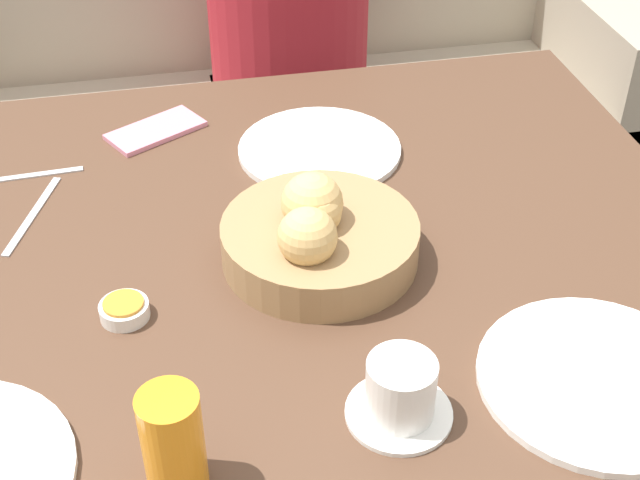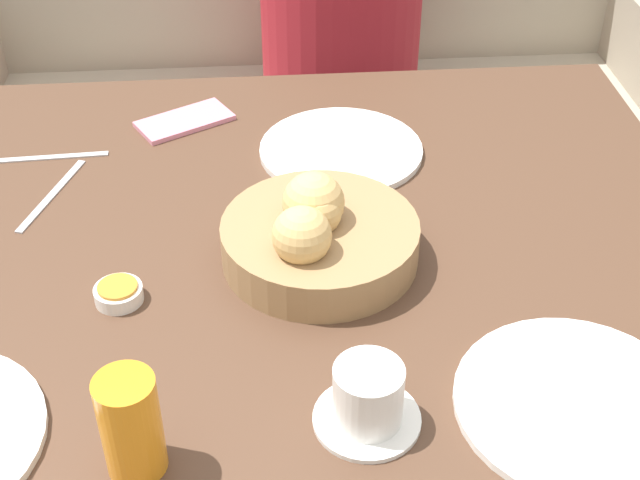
{
  "view_description": "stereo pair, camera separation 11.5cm",
  "coord_description": "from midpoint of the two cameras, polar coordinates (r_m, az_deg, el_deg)",
  "views": [
    {
      "loc": [
        -0.13,
        -0.88,
        1.46
      ],
      "look_at": [
        0.06,
        0.02,
        0.76
      ],
      "focal_mm": 50.0,
      "sensor_mm": 36.0,
      "label": 1
    },
    {
      "loc": [
        -0.01,
        -0.89,
        1.46
      ],
      "look_at": [
        0.06,
        0.02,
        0.76
      ],
      "focal_mm": 50.0,
      "sensor_mm": 36.0,
      "label": 2
    }
  ],
  "objects": [
    {
      "name": "couch",
      "position": [
        2.26,
        -5.31,
        7.07
      ],
      "size": [
        1.77,
        0.7,
        0.9
      ],
      "color": "#9E937F",
      "rests_on": "ground_plane"
    },
    {
      "name": "cell_phone",
      "position": [
        1.46,
        -12.71,
        6.79
      ],
      "size": [
        0.17,
        0.14,
        0.01
      ],
      "color": "pink",
      "rests_on": "dining_table"
    },
    {
      "name": "dining_table",
      "position": [
        1.21,
        -5.27,
        -5.49
      ],
      "size": [
        1.21,
        1.09,
        0.73
      ],
      "color": "#4C3323",
      "rests_on": "ground_plane"
    },
    {
      "name": "juice_glass",
      "position": [
        0.89,
        -13.16,
        -12.65
      ],
      "size": [
        0.06,
        0.06,
        0.12
      ],
      "color": "orange",
      "rests_on": "dining_table"
    },
    {
      "name": "coffee_cup",
      "position": [
        0.94,
        1.66,
        -9.9
      ],
      "size": [
        0.12,
        0.12,
        0.08
      ],
      "color": "white",
      "rests_on": "dining_table"
    },
    {
      "name": "plate_near_right",
      "position": [
        1.03,
        14.26,
        -8.8
      ],
      "size": [
        0.27,
        0.27,
        0.01
      ],
      "color": "white",
      "rests_on": "dining_table"
    },
    {
      "name": "seated_person",
      "position": [
        2.05,
        -3.56,
        9.48
      ],
      "size": [
        0.34,
        0.45,
        1.19
      ],
      "color": "#23232D",
      "rests_on": "ground_plane"
    },
    {
      "name": "bread_basket",
      "position": [
        1.14,
        -3.01,
        0.18
      ],
      "size": [
        0.26,
        0.26,
        0.12
      ],
      "color": "#99754C",
      "rests_on": "dining_table"
    },
    {
      "name": "knife_silver",
      "position": [
        1.41,
        -20.99,
        3.69
      ],
      "size": [
        0.19,
        0.02,
        0.0
      ],
      "color": "#B7B7BC",
      "rests_on": "dining_table"
    },
    {
      "name": "plate_far_center",
      "position": [
        1.38,
        -2.42,
        5.75
      ],
      "size": [
        0.25,
        0.25,
        0.01
      ],
      "color": "white",
      "rests_on": "dining_table"
    },
    {
      "name": "jam_bowl_honey",
      "position": [
        1.11,
        -15.34,
        -4.45
      ],
      "size": [
        0.06,
        0.06,
        0.02
      ],
      "color": "white",
      "rests_on": "dining_table"
    },
    {
      "name": "fork_silver",
      "position": [
        1.32,
        -20.31,
        1.42
      ],
      "size": [
        0.07,
        0.18,
        0.0
      ],
      "color": "#B7B7BC",
      "rests_on": "dining_table"
    }
  ]
}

